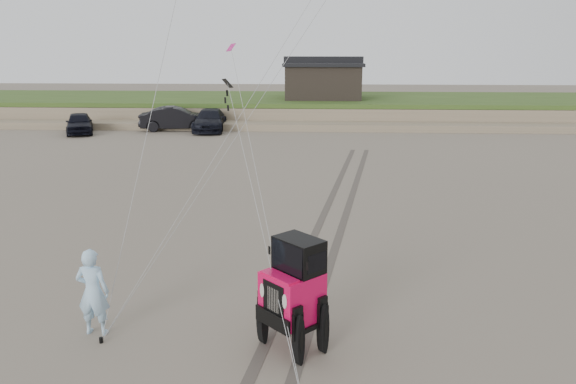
# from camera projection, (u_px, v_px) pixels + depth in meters

# --- Properties ---
(ground) EXTENTS (160.00, 160.00, 0.00)m
(ground) POSITION_uv_depth(u_px,v_px,m) (235.00, 357.00, 11.08)
(ground) COLOR #6B6054
(ground) RESTS_ON ground
(dune_ridge) EXTENTS (160.00, 14.25, 1.73)m
(dune_ridge) POSITION_uv_depth(u_px,v_px,m) (299.00, 108.00, 47.09)
(dune_ridge) COLOR #7A6B54
(dune_ridge) RESTS_ON ground
(cabin) EXTENTS (6.40, 5.40, 3.35)m
(cabin) POSITION_uv_depth(u_px,v_px,m) (323.00, 80.00, 45.90)
(cabin) COLOR black
(cabin) RESTS_ON dune_ridge
(truck_a) EXTENTS (3.15, 4.57, 1.45)m
(truck_a) POSITION_uv_depth(u_px,v_px,m) (79.00, 123.00, 38.96)
(truck_a) COLOR black
(truck_a) RESTS_ON ground
(truck_b) EXTENTS (5.34, 2.51, 1.69)m
(truck_b) POSITION_uv_depth(u_px,v_px,m) (176.00, 119.00, 40.35)
(truck_b) COLOR black
(truck_b) RESTS_ON ground
(truck_c) EXTENTS (2.48, 5.33, 1.51)m
(truck_c) POSITION_uv_depth(u_px,v_px,m) (210.00, 120.00, 40.16)
(truck_c) COLOR black
(truck_c) RESTS_ON ground
(jeep) EXTENTS (5.04, 5.01, 1.85)m
(jeep) POSITION_uv_depth(u_px,v_px,m) (292.00, 306.00, 11.19)
(jeep) COLOR #DE0A48
(jeep) RESTS_ON ground
(man) EXTENTS (0.72, 0.49, 1.91)m
(man) POSITION_uv_depth(u_px,v_px,m) (93.00, 292.00, 11.76)
(man) COLOR #97CEE9
(man) RESTS_ON ground
(stake_main) EXTENTS (0.08, 0.08, 0.12)m
(stake_main) POSITION_uv_depth(u_px,v_px,m) (101.00, 340.00, 11.59)
(stake_main) COLOR black
(stake_main) RESTS_ON ground
(tire_tracks) EXTENTS (5.22, 29.74, 0.01)m
(tire_tracks) POSITION_uv_depth(u_px,v_px,m) (329.00, 230.00, 18.71)
(tire_tracks) COLOR #4C443D
(tire_tracks) RESTS_ON ground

